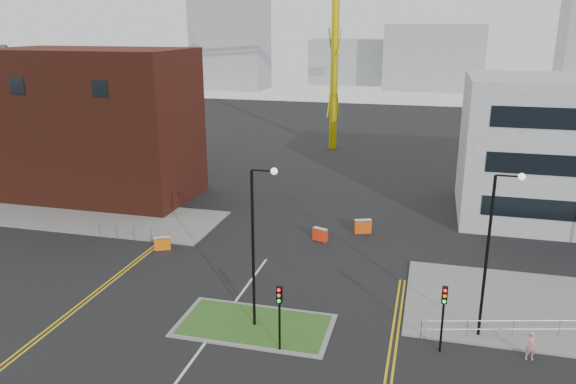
# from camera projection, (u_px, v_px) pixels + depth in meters

# --- Properties ---
(pavement_left) EXTENTS (28.00, 8.00, 0.12)m
(pavement_left) POSITION_uv_depth(u_px,v_px,m) (65.00, 214.00, 49.48)
(pavement_left) COLOR slate
(pavement_left) RESTS_ON ground
(island_kerb) EXTENTS (8.60, 4.60, 0.08)m
(island_kerb) POSITION_uv_depth(u_px,v_px,m) (255.00, 325.00, 31.25)
(island_kerb) COLOR slate
(island_kerb) RESTS_ON ground
(grass_island) EXTENTS (8.00, 4.00, 0.12)m
(grass_island) POSITION_uv_depth(u_px,v_px,m) (255.00, 325.00, 31.24)
(grass_island) COLOR #27531B
(grass_island) RESTS_ON ground
(brick_building) EXTENTS (24.20, 10.07, 14.24)m
(brick_building) POSITION_uv_depth(u_px,v_px,m) (69.00, 125.00, 53.80)
(brick_building) COLOR #4B1E12
(brick_building) RESTS_ON ground
(streetlamp_island) EXTENTS (1.46, 0.36, 9.18)m
(streetlamp_island) POSITION_uv_depth(u_px,v_px,m) (257.00, 236.00, 29.64)
(streetlamp_island) COLOR black
(streetlamp_island) RESTS_ON ground
(streetlamp_right_near) EXTENTS (1.46, 0.36, 9.18)m
(streetlamp_right_near) POSITION_uv_depth(u_px,v_px,m) (493.00, 243.00, 28.63)
(streetlamp_right_near) COLOR black
(streetlamp_right_near) RESTS_ON ground
(traffic_light_island) EXTENTS (0.28, 0.33, 3.65)m
(traffic_light_island) POSITION_uv_depth(u_px,v_px,m) (279.00, 306.00, 28.17)
(traffic_light_island) COLOR black
(traffic_light_island) RESTS_ON ground
(traffic_light_right) EXTENTS (0.28, 0.33, 3.65)m
(traffic_light_right) POSITION_uv_depth(u_px,v_px,m) (444.00, 307.00, 28.10)
(traffic_light_right) COLOR black
(traffic_light_right) RESTS_ON ground
(railing_left) EXTENTS (6.05, 0.05, 1.10)m
(railing_left) POSITION_uv_depth(u_px,v_px,m) (134.00, 231.00, 43.42)
(railing_left) COLOR gray
(railing_left) RESTS_ON ground
(yellow_left_a) EXTENTS (0.12, 24.00, 0.01)m
(yellow_left_a) POSITION_uv_depth(u_px,v_px,m) (100.00, 288.00, 35.74)
(yellow_left_a) COLOR gold
(yellow_left_a) RESTS_ON ground
(yellow_left_b) EXTENTS (0.12, 24.00, 0.01)m
(yellow_left_b) POSITION_uv_depth(u_px,v_px,m) (104.00, 288.00, 35.67)
(yellow_left_b) COLOR gold
(yellow_left_b) RESTS_ON ground
(yellow_right_a) EXTENTS (0.12, 20.00, 0.01)m
(yellow_right_a) POSITION_uv_depth(u_px,v_px,m) (387.00, 366.00, 27.61)
(yellow_right_a) COLOR gold
(yellow_right_a) RESTS_ON ground
(yellow_right_b) EXTENTS (0.12, 20.00, 0.01)m
(yellow_right_b) POSITION_uv_depth(u_px,v_px,m) (393.00, 367.00, 27.53)
(yellow_right_b) COLOR gold
(yellow_right_b) RESTS_ON ground
(skyline_a) EXTENTS (18.00, 12.00, 22.00)m
(skyline_a) POSITION_uv_depth(u_px,v_px,m) (231.00, 45.00, 141.97)
(skyline_a) COLOR gray
(skyline_a) RESTS_ON ground
(skyline_b) EXTENTS (24.00, 12.00, 16.00)m
(skyline_b) POSITION_uv_depth(u_px,v_px,m) (433.00, 57.00, 140.14)
(skyline_b) COLOR gray
(skyline_b) RESTS_ON ground
(skyline_d) EXTENTS (30.00, 12.00, 12.00)m
(skyline_d) POSITION_uv_depth(u_px,v_px,m) (366.00, 62.00, 154.30)
(skyline_d) COLOR gray
(skyline_d) RESTS_ON ground
(pedestrian) EXTENTS (0.63, 0.49, 1.55)m
(pedestrian) POSITION_uv_depth(u_px,v_px,m) (531.00, 346.00, 27.94)
(pedestrian) COLOR pink
(pedestrian) RESTS_ON ground
(barrier_left) EXTENTS (1.24, 0.85, 0.99)m
(barrier_left) POSITION_uv_depth(u_px,v_px,m) (162.00, 243.00, 41.67)
(barrier_left) COLOR orange
(barrier_left) RESTS_ON ground
(barrier_mid) EXTENTS (1.24, 0.79, 0.99)m
(barrier_mid) POSITION_uv_depth(u_px,v_px,m) (320.00, 234.00, 43.46)
(barrier_mid) COLOR #FF320E
(barrier_mid) RESTS_ON ground
(barrier_right) EXTENTS (1.41, 0.89, 1.12)m
(barrier_right) POSITION_uv_depth(u_px,v_px,m) (363.00, 226.00, 44.96)
(barrier_right) COLOR #E54F0C
(barrier_right) RESTS_ON ground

